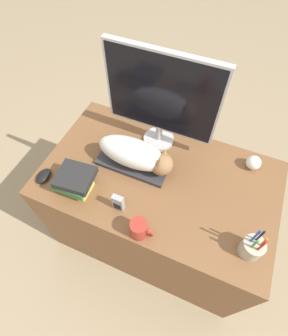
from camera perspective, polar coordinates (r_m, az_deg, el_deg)
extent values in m
plane|color=#998466|center=(1.93, -2.16, -22.61)|extent=(12.00, 12.00, 0.00)
cube|color=brown|center=(1.69, 2.69, -8.74)|extent=(1.23, 0.73, 0.74)
cube|color=#2D2D33|center=(1.40, -2.40, 1.02)|extent=(0.38, 0.16, 0.02)
ellipsoid|color=white|center=(1.33, -2.54, 3.31)|extent=(0.37, 0.15, 0.16)
sphere|color=olive|center=(1.30, 3.82, 0.90)|extent=(0.12, 0.12, 0.12)
cone|color=olive|center=(1.24, 3.46, 1.38)|extent=(0.04, 0.04, 0.05)
cone|color=olive|center=(1.27, 4.44, 3.37)|extent=(0.04, 0.04, 0.05)
cylinder|color=#B7B7BC|center=(1.52, 3.20, 6.35)|extent=(0.17, 0.17, 0.02)
cylinder|color=#B7B7BC|center=(1.47, 3.31, 7.85)|extent=(0.04, 0.04, 0.10)
cube|color=#B7B7BC|center=(1.29, 3.89, 15.73)|extent=(0.57, 0.03, 0.45)
cube|color=black|center=(1.28, 3.74, 15.49)|extent=(0.55, 0.01, 0.42)
ellipsoid|color=black|center=(1.45, -21.01, -1.62)|extent=(0.06, 0.10, 0.03)
cylinder|color=#9E2D23|center=(1.18, -1.18, -13.09)|extent=(0.08, 0.08, 0.10)
torus|color=#9E2D23|center=(1.18, 0.59, -13.79)|extent=(0.07, 0.01, 0.07)
cylinder|color=#B2A893|center=(1.25, 22.39, -15.77)|extent=(0.10, 0.10, 0.09)
cylinder|color=orange|center=(1.21, 24.20, -14.91)|extent=(0.01, 0.01, 0.12)
cylinder|color=black|center=(1.20, 23.57, -13.82)|extent=(0.01, 0.01, 0.15)
cylinder|color=#1E47B2|center=(1.18, 22.67, -13.97)|extent=(0.01, 0.01, 0.17)
cylinder|color=#338C38|center=(1.19, 22.47, -15.49)|extent=(0.01, 0.01, 0.12)
cylinder|color=#B21E1E|center=(1.19, 23.83, -15.66)|extent=(0.01, 0.01, 0.15)
sphere|color=silver|center=(1.49, 22.75, 1.08)|extent=(0.08, 0.08, 0.08)
cube|color=#99999E|center=(1.24, -5.64, -7.52)|extent=(0.05, 0.03, 0.10)
cube|color=black|center=(1.25, -5.88, -8.37)|extent=(0.04, 0.00, 0.04)
cube|color=#CCC14C|center=(1.36, -14.68, -3.86)|extent=(0.16, 0.12, 0.04)
cube|color=#2D6B38|center=(1.33, -15.24, -2.96)|extent=(0.18, 0.14, 0.04)
cube|color=black|center=(1.30, -14.77, -1.92)|extent=(0.19, 0.17, 0.04)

